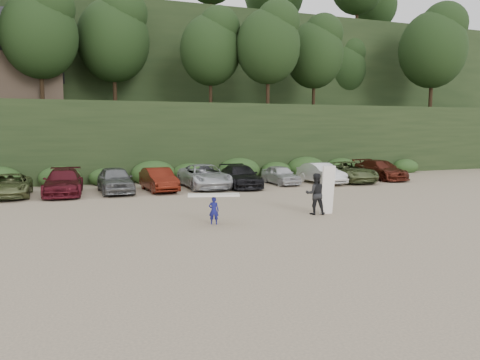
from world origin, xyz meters
name	(u,v)px	position (x,y,z in m)	size (l,w,h in m)	color
ground	(252,215)	(0.00, 0.00, 0.00)	(120.00, 120.00, 0.00)	tan
hillside_backdrop	(133,65)	(-0.26, 35.93, 11.22)	(90.00, 41.50, 28.00)	black
parked_cars	(188,178)	(-0.49, 10.04, 0.76)	(34.46, 5.98, 1.65)	silver
child_surfer	(214,204)	(-2.35, -1.47, 0.88)	(2.23, 1.15, 1.29)	navy
adult_surfer	(317,194)	(2.85, -0.99, 0.99)	(1.42, 1.02, 2.29)	black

